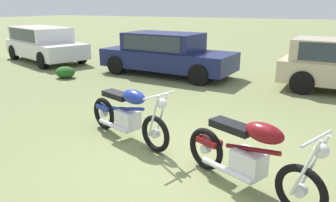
{
  "coord_description": "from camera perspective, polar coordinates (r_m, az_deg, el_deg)",
  "views": [
    {
      "loc": [
        1.83,
        -4.12,
        2.3
      ],
      "look_at": [
        -0.75,
        1.13,
        0.55
      ],
      "focal_mm": 34.09,
      "sensor_mm": 36.0,
      "label": 1
    }
  ],
  "objects": [
    {
      "name": "shrub_low",
      "position": [
        11.12,
        -17.91,
        4.93
      ],
      "size": [
        0.66,
        0.59,
        0.38
      ],
      "color": "#23571E",
      "rests_on": "ground"
    },
    {
      "name": "ground_plane",
      "position": [
        5.06,
        1.97,
        -10.32
      ],
      "size": [
        120.0,
        120.0,
        0.0
      ],
      "primitive_type": "plane",
      "color": "olive"
    },
    {
      "name": "motorcycle_blue",
      "position": [
        5.62,
        -7.22,
        -2.32
      ],
      "size": [
        1.99,
        0.94,
        1.02
      ],
      "rotation": [
        0.0,
        0.0,
        -0.32
      ],
      "color": "black",
      "rests_on": "ground"
    },
    {
      "name": "car_white",
      "position": [
        14.82,
        -21.47,
        9.87
      ],
      "size": [
        4.7,
        3.1,
        1.43
      ],
      "rotation": [
        0.0,
        0.0,
        -0.34
      ],
      "color": "silver",
      "rests_on": "ground"
    },
    {
      "name": "motorcycle_maroon",
      "position": [
        4.2,
        14.34,
        -9.43
      ],
      "size": [
        1.93,
        1.08,
        1.02
      ],
      "rotation": [
        0.0,
        0.0,
        -0.41
      ],
      "color": "black",
      "rests_on": "ground"
    },
    {
      "name": "car_navy",
      "position": [
        10.97,
        -0.44,
        8.81
      ],
      "size": [
        4.69,
        2.11,
        1.43
      ],
      "rotation": [
        0.0,
        0.0,
        -0.08
      ],
      "color": "#161E4C",
      "rests_on": "ground"
    }
  ]
}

